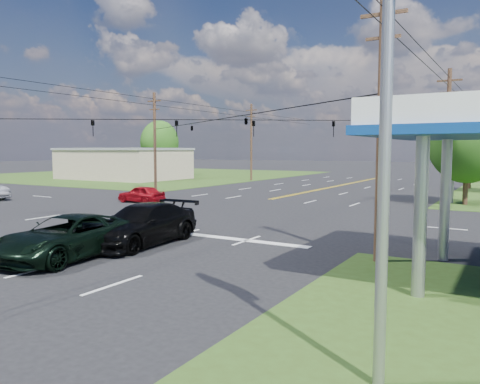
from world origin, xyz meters
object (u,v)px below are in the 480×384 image
Objects in this scene: pole_left_far at (251,141)px; suv_black at (142,224)px; pole_right_far at (471,139)px; pole_se at (381,125)px; tree_right_a at (468,138)px; pickup_dkgreen at (68,237)px; retail_nw at (124,165)px; polesign_se at (389,7)px; tree_far_l at (160,143)px; pole_nw at (155,141)px; pole_ne at (447,137)px.

pole_left_far reaches higher than suv_black.
pole_right_far is at bearing 73.22° from suv_black.
pole_se is 0.95× the size of pole_left_far.
suv_black is at bearing -168.53° from pole_se.
suv_black is at bearing -114.58° from tree_right_a.
pole_se is 1.65× the size of pickup_dkgreen.
retail_nw reaches higher than pickup_dkgreen.
pickup_dkgreen is at bearing -103.24° from suv_black.
tree_far_l is at bearing 133.42° from polesign_se.
pole_nw is 1.16× the size of tree_right_a.
suv_black is (16.52, -38.92, -4.31)m from pole_left_far.
pole_left_far is at bearing 19.44° from retail_nw.
pickup_dkgreen is at bearing -55.66° from pole_nw.
tree_far_l is (-19.00, 23.00, 0.28)m from pole_nw.
retail_nw is 47.00m from suv_black.
pole_left_far reaches higher than pole_se.
suv_black is (-9.48, -38.92, -4.31)m from pole_right_far.
pole_ne reaches higher than polesign_se.
pole_left_far is 1.00× the size of pole_right_far.
pole_se is at bearing -42.34° from tree_far_l.
pole_right_far is 1.74× the size of pickup_dkgreen.
pole_nw is 39.18m from polesign_se.
retail_nw is 60.63m from polesign_se.
pole_nw reaches higher than tree_far_l.
pole_nw reaches higher than retail_nw.
pole_nw reaches higher than pickup_dkgreen.
tree_right_a reaches higher than pickup_dkgreen.
retail_nw is 1.68× the size of pole_se.
pole_nw is at bearing -37.41° from retail_nw.
pole_ne is at bearing -27.07° from tree_far_l.
pole_left_far is at bearing 90.00° from pole_nw.
tree_far_l is 68.88m from polesign_se.
pole_ne is at bearing -108.43° from tree_right_a.
suv_black reaches higher than pickup_dkgreen.
pickup_dkgreen is 0.72× the size of polesign_se.
tree_far_l is at bearing 122.53° from pickup_dkgreen.
polesign_se is (1.33, -30.03, 1.42)m from tree_right_a.
pole_nw is 1.00× the size of pole_ne.
tree_right_a is 0.94× the size of tree_far_l.
pole_left_far reaches higher than tree_right_a.
retail_nw is 21.60m from pole_nw.
suv_black is at bearing -103.69° from pole_right_far.
suv_black is 0.74× the size of polesign_se.
polesign_se is (11.82, -7.10, 5.43)m from suv_black.
pole_ne is 27.16m from polesign_se.
polesign_se is (2.33, -9.03, 1.37)m from pole_se.
polesign_se is at bearing -87.46° from tree_right_a.
pole_left_far is at bearing 109.91° from suv_black.
pole_right_far is at bearing 7.94° from retail_nw.
pole_ne is 1.61× the size of suv_black.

